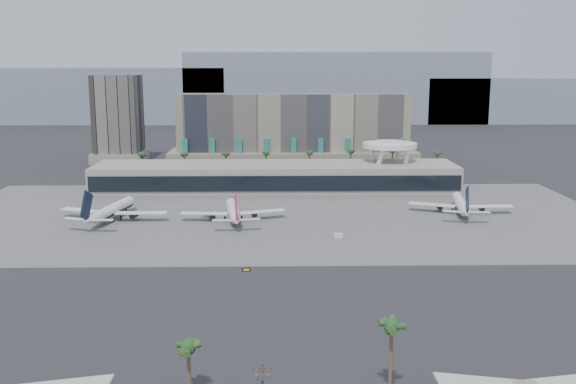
{
  "coord_description": "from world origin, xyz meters",
  "views": [
    {
      "loc": [
        0.31,
        -189.68,
        57.92
      ],
      "look_at": [
        4.59,
        40.0,
        12.3
      ],
      "focal_mm": 40.0,
      "sensor_mm": 36.0,
      "label": 1
    }
  ],
  "objects_px": {
    "service_vehicle_a": "(208,216)",
    "service_vehicle_b": "(338,236)",
    "airliner_centre": "(233,211)",
    "airliner_left": "(111,210)",
    "airliner_right": "(461,204)",
    "taxiway_sign": "(246,270)"
  },
  "relations": [
    {
      "from": "airliner_right",
      "to": "service_vehicle_a",
      "type": "relative_size",
      "value": 8.17
    },
    {
      "from": "airliner_left",
      "to": "service_vehicle_a",
      "type": "relative_size",
      "value": 8.58
    },
    {
      "from": "airliner_left",
      "to": "airliner_right",
      "type": "distance_m",
      "value": 136.17
    },
    {
      "from": "airliner_centre",
      "to": "service_vehicle_b",
      "type": "bearing_deg",
      "value": -41.5
    },
    {
      "from": "service_vehicle_b",
      "to": "taxiway_sign",
      "type": "height_order",
      "value": "service_vehicle_b"
    },
    {
      "from": "service_vehicle_a",
      "to": "service_vehicle_b",
      "type": "relative_size",
      "value": 1.72
    },
    {
      "from": "airliner_right",
      "to": "taxiway_sign",
      "type": "height_order",
      "value": "airliner_right"
    },
    {
      "from": "service_vehicle_b",
      "to": "taxiway_sign",
      "type": "distance_m",
      "value": 46.47
    },
    {
      "from": "airliner_centre",
      "to": "service_vehicle_a",
      "type": "height_order",
      "value": "airliner_centre"
    },
    {
      "from": "airliner_centre",
      "to": "taxiway_sign",
      "type": "bearing_deg",
      "value": -90.23
    },
    {
      "from": "airliner_centre",
      "to": "service_vehicle_b",
      "type": "height_order",
      "value": "airliner_centre"
    },
    {
      "from": "service_vehicle_a",
      "to": "service_vehicle_b",
      "type": "distance_m",
      "value": 54.74
    },
    {
      "from": "airliner_centre",
      "to": "airliner_left",
      "type": "bearing_deg",
      "value": 171.13
    },
    {
      "from": "airliner_left",
      "to": "airliner_right",
      "type": "bearing_deg",
      "value": 15.26
    },
    {
      "from": "airliner_centre",
      "to": "taxiway_sign",
      "type": "relative_size",
      "value": 17.27
    },
    {
      "from": "airliner_left",
      "to": "service_vehicle_b",
      "type": "xyz_separation_m",
      "value": [
        83.65,
        -26.61,
        -3.11
      ]
    },
    {
      "from": "airliner_centre",
      "to": "airliner_right",
      "type": "distance_m",
      "value": 90.13
    },
    {
      "from": "taxiway_sign",
      "to": "service_vehicle_a",
      "type": "bearing_deg",
      "value": 95.54
    },
    {
      "from": "airliner_centre",
      "to": "service_vehicle_b",
      "type": "xyz_separation_m",
      "value": [
        37.31,
        -25.35,
        -2.83
      ]
    },
    {
      "from": "airliner_centre",
      "to": "airliner_right",
      "type": "bearing_deg",
      "value": -0.61
    },
    {
      "from": "airliner_centre",
      "to": "taxiway_sign",
      "type": "xyz_separation_m",
      "value": [
        7.59,
        -61.07,
        -3.07
      ]
    },
    {
      "from": "airliner_centre",
      "to": "service_vehicle_b",
      "type": "relative_size",
      "value": 13.84
    }
  ]
}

